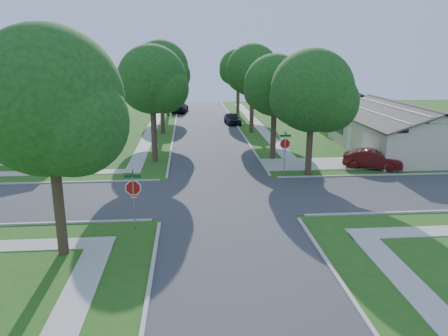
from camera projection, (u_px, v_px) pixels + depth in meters
ground at (224, 196)px, 26.18m from camera, size 100.00×100.00×0.00m
road_ns at (224, 196)px, 26.18m from camera, size 7.00×100.00×0.02m
sidewalk_ne at (257, 124)px, 51.67m from camera, size 1.20×40.00×0.04m
sidewalk_nw at (153, 126)px, 50.71m from camera, size 1.20×40.00×0.04m
driveway at (318, 164)px, 33.63m from camera, size 8.80×3.60×0.05m
stop_sign_sw at (133, 190)px, 20.76m from camera, size 1.05×0.80×2.98m
stop_sign_ne at (285, 145)px, 30.54m from camera, size 1.05×0.80×2.98m
tree_e_near at (275, 88)px, 33.75m from camera, size 4.97×4.80×8.28m
tree_e_mid at (253, 73)px, 45.14m from camera, size 5.59×5.40×9.21m
tree_e_far at (239, 70)px, 57.71m from camera, size 5.17×5.00×8.72m
tree_w_near at (153, 83)px, 32.88m from camera, size 5.38×5.20×8.97m
tree_w_mid at (161, 70)px, 44.33m from camera, size 5.80×5.60×9.56m
tree_w_far at (167, 74)px, 57.09m from camera, size 4.76×4.60×8.04m
tree_sw_corner at (51, 108)px, 17.23m from camera, size 6.21×6.00×9.55m
tree_ne_corner at (313, 95)px, 29.27m from camera, size 5.80×5.60×8.66m
house_ne_near at (398, 134)px, 37.63m from camera, size 8.42×13.60×4.23m
house_ne_far at (331, 107)px, 54.95m from camera, size 8.42×13.60×4.23m
house_nw_near at (32, 131)px, 38.95m from camera, size 8.42×13.60×4.23m
house_nw_far at (78, 107)px, 55.31m from camera, size 8.42×13.60×4.23m
car_driveway at (373, 159)px, 32.20m from camera, size 4.45×3.06×1.39m
car_curb_east at (233, 119)px, 51.63m from camera, size 2.02×4.04×1.32m
car_curb_west at (180, 107)px, 61.46m from camera, size 2.63×5.24×1.46m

